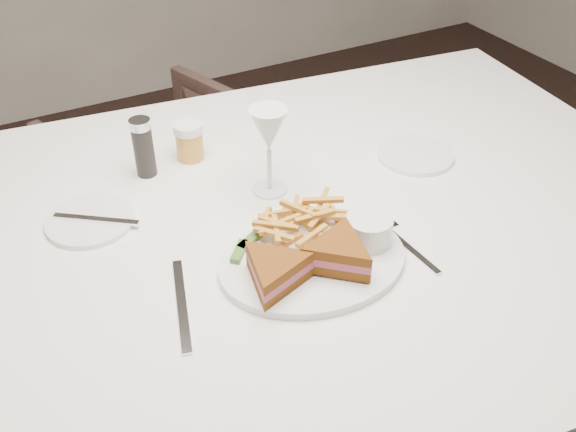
# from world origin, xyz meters

# --- Properties ---
(table) EXTENTS (1.74, 1.27, 0.75)m
(table) POSITION_xyz_m (0.05, 0.37, 0.38)
(table) COLOR white
(table) RESTS_ON ground
(chair_far) EXTENTS (0.73, 0.71, 0.60)m
(chair_far) POSITION_xyz_m (0.11, 1.24, 0.30)
(chair_far) COLOR #4A342D
(chair_far) RESTS_ON ground
(table_setting) EXTENTS (0.82, 0.66, 0.18)m
(table_setting) POSITION_xyz_m (0.06, 0.33, 0.79)
(table_setting) COLOR white
(table_setting) RESTS_ON table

